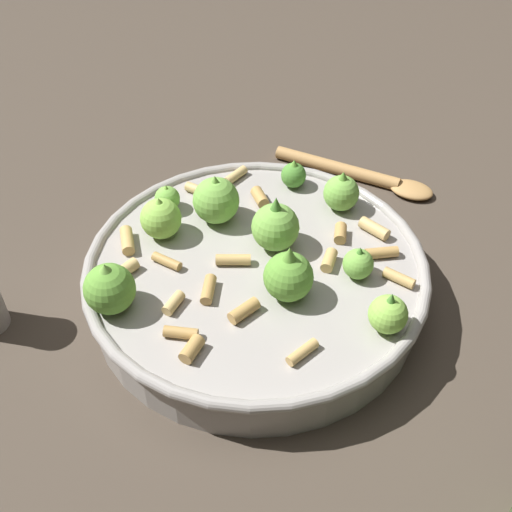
% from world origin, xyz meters
% --- Properties ---
extents(ground_plane, '(2.40, 2.40, 0.00)m').
position_xyz_m(ground_plane, '(0.00, 0.00, 0.00)').
color(ground_plane, '#42382D').
extents(cooking_pan, '(0.33, 0.33, 0.11)m').
position_xyz_m(cooking_pan, '(0.00, 0.00, 0.03)').
color(cooking_pan, '#9E9993').
rests_on(cooking_pan, ground).
extents(wooden_spoon, '(0.06, 0.20, 0.02)m').
position_xyz_m(wooden_spoon, '(0.24, 0.01, 0.01)').
color(wooden_spoon, '#B2844C').
rests_on(wooden_spoon, ground).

